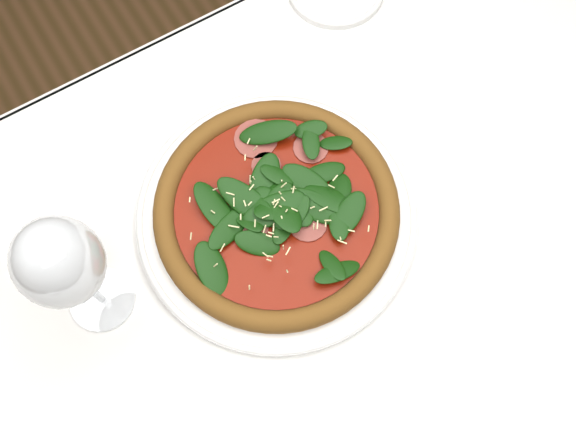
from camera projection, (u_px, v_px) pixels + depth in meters
ground at (296, 349)px, 1.54m from camera, size 6.00×6.00×0.00m
dining_table at (301, 279)px, 0.93m from camera, size 1.21×0.81×0.75m
plate at (277, 214)px, 0.85m from camera, size 0.37×0.37×0.02m
pizza at (276, 209)px, 0.83m from camera, size 0.37×0.37×0.04m
wine_glass at (61, 264)px, 0.66m from camera, size 0.09×0.09×0.23m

